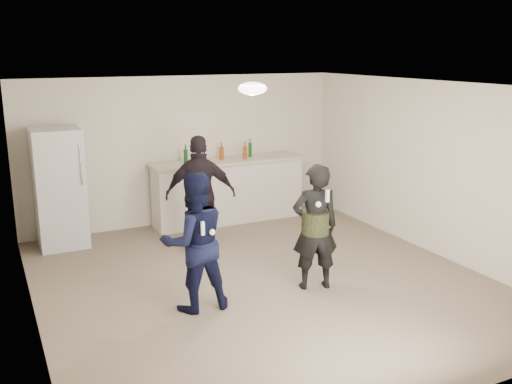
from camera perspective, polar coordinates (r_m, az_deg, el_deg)
name	(u,v)px	position (r m, az deg, el deg)	size (l,w,h in m)	color
floor	(263,281)	(7.47, 0.68, -8.92)	(6.00, 6.00, 0.00)	#6B5B4C
ceiling	(263,86)	(6.89, 0.74, 10.58)	(6.00, 6.00, 0.00)	silver
wall_back	(184,150)	(9.80, -7.19, 4.15)	(6.00, 6.00, 0.00)	beige
wall_front	(434,269)	(4.71, 17.41, -7.35)	(6.00, 6.00, 0.00)	beige
wall_left	(26,215)	(6.38, -21.98, -2.15)	(6.00, 6.00, 0.00)	beige
wall_right	(433,168)	(8.64, 17.26, 2.29)	(6.00, 6.00, 0.00)	beige
counter	(228,192)	(9.88, -2.78, 0.03)	(2.60, 0.56, 1.05)	beige
counter_top	(228,161)	(9.76, -2.82, 3.13)	(2.68, 0.64, 0.04)	beige
fridge	(59,188)	(9.03, -19.07, 0.37)	(0.70, 0.70, 1.80)	silver
fridge_handle	(81,165)	(8.63, -17.12, 2.62)	(0.02, 0.02, 0.60)	silver
ceiling_dome	(252,88)	(7.16, -0.36, 10.32)	(0.36, 0.36, 0.16)	white
shaker	(202,158)	(9.46, -5.39, 3.39)	(0.08, 0.08, 0.17)	#AFAFB4
man	(194,242)	(6.49, -6.18, -4.99)	(0.78, 0.61, 1.61)	#0E143E
woman	(315,227)	(7.07, 5.93, -3.50)	(0.58, 0.38, 1.59)	black
camo_shorts	(315,223)	(7.05, 5.94, -3.07)	(0.34, 0.34, 0.28)	#2F391A
spectator	(201,195)	(8.33, -5.56, -0.26)	(1.02, 0.42, 1.73)	black
remote_man	(203,228)	(6.17, -5.36, -3.63)	(0.04, 0.04, 0.15)	silver
nunchuk_man	(212,232)	(6.26, -4.41, -4.03)	(0.07, 0.07, 0.07)	white
remote_woman	(327,196)	(6.74, 7.14, -0.38)	(0.04, 0.04, 0.15)	silver
nunchuk_woman	(318,204)	(6.74, 6.27, -1.24)	(0.07, 0.07, 0.07)	white
bottle_cluster	(224,153)	(9.75, -3.19, 3.89)	(1.27, 0.29, 0.24)	#913F15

